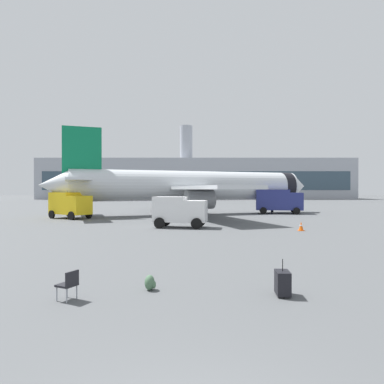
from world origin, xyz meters
TOP-DOWN VIEW (x-y plane):
  - airplane_at_gate at (-0.19, 40.95)m, footprint 34.73×31.77m
  - service_truck at (-13.46, 34.64)m, footprint 5.22×4.48m
  - fuel_truck at (11.59, 42.48)m, footprint 6.31×3.51m
  - cargo_van at (-0.99, 25.50)m, footprint 4.66×2.93m
  - safety_cone_near at (8.55, 23.16)m, footprint 0.44×0.44m
  - safety_cone_mid at (-1.63, 52.07)m, footprint 0.44×0.44m
  - rolling_suitcase at (2.80, 6.64)m, footprint 0.44×0.67m
  - traveller_backpack at (-1.26, 7.21)m, footprint 0.36×0.40m
  - gate_chair at (-3.47, 6.17)m, footprint 0.64×0.64m
  - terminal_building at (1.39, 118.68)m, footprint 106.49×17.29m

SIDE VIEW (x-z plane):
  - traveller_backpack at x=-1.26m, z-range -0.01..0.47m
  - safety_cone_mid at x=-1.63m, z-range -0.01..0.66m
  - safety_cone_near at x=8.55m, z-range -0.01..0.72m
  - rolling_suitcase at x=2.80m, z-range -0.16..0.94m
  - gate_chair at x=-3.47m, z-range 0.07..0.93m
  - cargo_van at x=-0.99m, z-range 0.15..2.75m
  - service_truck at x=-13.46m, z-range 0.16..3.05m
  - fuel_truck at x=11.59m, z-range 0.17..3.37m
  - airplane_at_gate at x=-0.19m, z-range -1.59..8.91m
  - terminal_building at x=1.39m, z-range -5.88..19.82m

